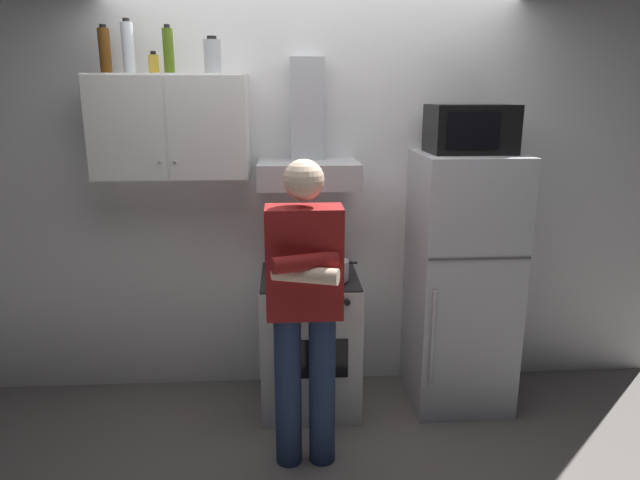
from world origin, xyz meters
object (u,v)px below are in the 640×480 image
Objects in this scene: bottle_spice_jar at (154,64)px; refrigerator at (461,282)px; bottle_canister_steel at (212,56)px; upper_cabinet at (171,127)px; bottle_vodka_clear at (128,47)px; person_standing at (305,306)px; bottle_olive_oil at (168,51)px; cooking_pot at (332,270)px; microwave at (470,129)px; bottle_beer_brown at (105,51)px; range_hood at (308,153)px; stove_oven at (310,340)px.

refrigerator is at bearing -5.23° from bottle_spice_jar.
upper_cabinet is at bearing 178.98° from bottle_canister_steel.
refrigerator is 2.40m from bottle_vodka_clear.
bottle_olive_oil is at bearing 136.02° from person_standing.
bottle_spice_jar is at bearing 164.17° from cooking_pot.
bottle_spice_jar is (-1.01, 0.29, 1.17)m from cooking_pot.
bottle_olive_oil is 1.28× the size of bottle_canister_steel.
bottle_spice_jar is at bearing 146.93° from bottle_olive_oil.
microwave is 1.45m from person_standing.
refrigerator is 6.03× the size of bottle_beer_brown.
upper_cabinet is 0.81m from range_hood.
upper_cabinet is 7.12× the size of bottle_spice_jar.
bottle_spice_jar reaches higher than upper_cabinet.
bottle_canister_steel is at bearing 160.36° from cooking_pot.
person_standing is 1.75m from bottle_vodka_clear.
bottle_olive_oil reaches higher than cooking_pot.
bottle_spice_jar is (0.12, 0.07, -0.08)m from bottle_vodka_clear.
person_standing is 5.50× the size of cooking_pot.
bottle_vodka_clear is 0.16m from bottle_spice_jar.
bottle_spice_jar is (-0.08, 0.04, 0.36)m from upper_cabinet.
bottle_vodka_clear is at bearing -176.96° from bottle_canister_steel.
range_hood is 1.25m from refrigerator.
refrigerator is 0.98× the size of person_standing.
cooking_pot is at bearing -62.12° from range_hood.
upper_cabinet is at bearing -1.61° from bottle_beer_brown.
bottle_olive_oil is (-0.91, 0.22, 1.24)m from cooking_pot.
bottle_beer_brown is (-2.10, 0.13, 1.38)m from refrigerator.
refrigerator is at bearing -4.60° from bottle_canister_steel.
bottle_olive_oil is 0.36m from bottle_beer_brown.
bottle_beer_brown is 2.10× the size of bottle_spice_jar.
bottle_olive_oil is at bearing 176.61° from refrigerator.
bottle_spice_jar is at bearing 177.28° from range_hood.
bottle_vodka_clear is (-1.95, 0.10, 1.39)m from refrigerator.
upper_cabinet is at bearing -27.05° from bottle_spice_jar.
microwave is 1.16m from cooking_pot.
refrigerator reaches higher than stove_oven.
person_standing is at bearing -55.89° from bottle_canister_steel.
refrigerator is 5.45× the size of bottle_vodka_clear.
bottle_spice_jar reaches higher than person_standing.
microwave is at bearing -2.78° from bottle_olive_oil.
refrigerator is 2.22m from bottle_olive_oil.
person_standing reaches higher than stove_oven.
upper_cabinet is 4.37× the size of bottle_canister_steel.
bottle_spice_jar is at bearing 7.38° from bottle_beer_brown.
bottle_canister_steel reaches higher than cooking_pot.
bottle_beer_brown is 1.29× the size of bottle_canister_steel.
upper_cabinet reaches higher than microwave.
range_hood is at bearing -2.72° from bottle_spice_jar.
range_hood is at bearing 90.00° from stove_oven.
cooking_pot is 1.71m from bottle_vodka_clear.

